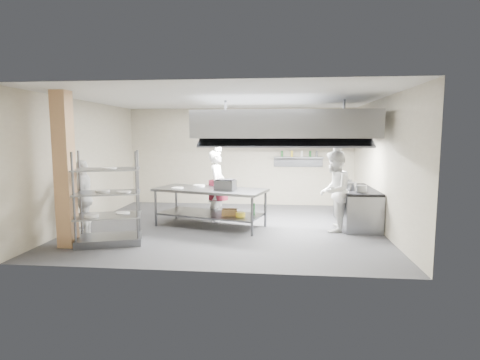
# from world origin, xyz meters

# --- Properties ---
(floor) EXTENTS (7.00, 7.00, 0.00)m
(floor) POSITION_xyz_m (0.00, 0.00, 0.00)
(floor) COLOR #2E2E30
(floor) RESTS_ON ground
(ceiling) EXTENTS (7.00, 7.00, 0.00)m
(ceiling) POSITION_xyz_m (0.00, 0.00, 3.00)
(ceiling) COLOR silver
(ceiling) RESTS_ON wall_back
(wall_back) EXTENTS (7.00, 0.00, 7.00)m
(wall_back) POSITION_xyz_m (0.00, 3.00, 1.50)
(wall_back) COLOR tan
(wall_back) RESTS_ON ground
(wall_left) EXTENTS (0.00, 6.00, 6.00)m
(wall_left) POSITION_xyz_m (-3.50, 0.00, 1.50)
(wall_left) COLOR tan
(wall_left) RESTS_ON ground
(wall_right) EXTENTS (0.00, 6.00, 6.00)m
(wall_right) POSITION_xyz_m (3.50, 0.00, 1.50)
(wall_right) COLOR tan
(wall_right) RESTS_ON ground
(column) EXTENTS (0.30, 0.30, 3.00)m
(column) POSITION_xyz_m (-2.90, -1.90, 1.50)
(column) COLOR tan
(column) RESTS_ON floor
(exhaust_hood) EXTENTS (4.00, 2.50, 0.60)m
(exhaust_hood) POSITION_xyz_m (1.30, 0.40, 2.40)
(exhaust_hood) COLOR gray
(exhaust_hood) RESTS_ON ceiling
(hood_strip_a) EXTENTS (1.60, 0.12, 0.04)m
(hood_strip_a) POSITION_xyz_m (0.40, 0.40, 2.08)
(hood_strip_a) COLOR white
(hood_strip_a) RESTS_ON exhaust_hood
(hood_strip_b) EXTENTS (1.60, 0.12, 0.04)m
(hood_strip_b) POSITION_xyz_m (2.20, 0.40, 2.08)
(hood_strip_b) COLOR white
(hood_strip_b) RESTS_ON exhaust_hood
(wall_shelf) EXTENTS (1.50, 0.28, 0.04)m
(wall_shelf) POSITION_xyz_m (1.80, 2.84, 1.50)
(wall_shelf) COLOR gray
(wall_shelf) RESTS_ON wall_back
(island) EXTENTS (2.81, 1.77, 0.91)m
(island) POSITION_xyz_m (-0.42, -0.01, 0.46)
(island) COLOR gray
(island) RESTS_ON floor
(island_worktop) EXTENTS (2.81, 1.77, 0.06)m
(island_worktop) POSITION_xyz_m (-0.42, -0.01, 0.88)
(island_worktop) COLOR gray
(island_worktop) RESTS_ON island
(island_undershelf) EXTENTS (2.58, 1.61, 0.04)m
(island_undershelf) POSITION_xyz_m (-0.42, -0.01, 0.30)
(island_undershelf) COLOR slate
(island_undershelf) RESTS_ON island
(pass_rack) EXTENTS (1.41, 1.08, 1.86)m
(pass_rack) POSITION_xyz_m (-2.18, -1.64, 0.93)
(pass_rack) COLOR slate
(pass_rack) RESTS_ON floor
(cooking_range) EXTENTS (0.80, 2.00, 0.84)m
(cooking_range) POSITION_xyz_m (3.08, 0.50, 0.42)
(cooking_range) COLOR slate
(cooking_range) RESTS_ON floor
(range_top) EXTENTS (0.78, 1.96, 0.06)m
(range_top) POSITION_xyz_m (3.08, 0.50, 0.87)
(range_top) COLOR black
(range_top) RESTS_ON cooking_range
(chef_head) EXTENTS (0.46, 0.67, 1.78)m
(chef_head) POSITION_xyz_m (-0.36, 0.71, 0.89)
(chef_head) COLOR silver
(chef_head) RESTS_ON floor
(chef_line) EXTENTS (0.97, 1.08, 1.83)m
(chef_line) POSITION_xyz_m (2.44, -0.17, 0.91)
(chef_line) COLOR white
(chef_line) RESTS_ON floor
(chef_plating) EXTENTS (0.62, 1.03, 1.64)m
(chef_plating) POSITION_xyz_m (-3.00, -1.07, 0.82)
(chef_plating) COLOR white
(chef_plating) RESTS_ON floor
(griddle) EXTENTS (0.51, 0.43, 0.22)m
(griddle) POSITION_xyz_m (-0.04, -0.14, 1.02)
(griddle) COLOR slate
(griddle) RESTS_ON island_worktop
(wicker_basket) EXTENTS (0.35, 0.25, 0.15)m
(wicker_basket) POSITION_xyz_m (0.07, -0.22, 0.40)
(wicker_basket) COLOR olive
(wicker_basket) RESTS_ON island_undershelf
(stockpot) EXTENTS (0.27, 0.27, 0.19)m
(stockpot) POSITION_xyz_m (2.85, 0.12, 0.99)
(stockpot) COLOR gray
(stockpot) RESTS_ON range_top
(plate_stack) EXTENTS (0.28, 0.28, 0.05)m
(plate_stack) POSITION_xyz_m (-2.18, -1.64, 0.60)
(plate_stack) COLOR white
(plate_stack) RESTS_ON pass_rack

